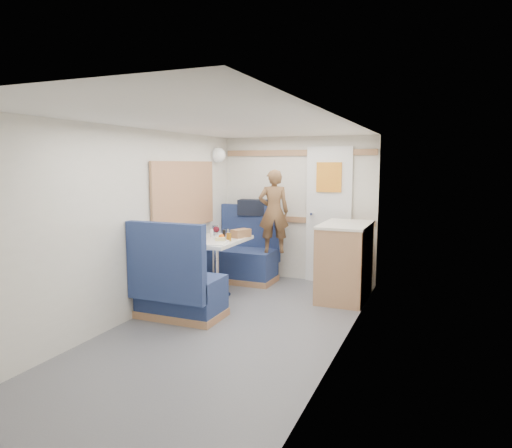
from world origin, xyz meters
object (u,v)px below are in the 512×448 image
at_px(beer_glass, 229,237).
at_px(pepper_grinder, 224,234).
at_px(bench_far, 245,259).
at_px(dome_light, 218,155).
at_px(dinette_table, 216,252).
at_px(person, 274,211).
at_px(bread_loaf, 241,233).
at_px(duffel_bag, 255,207).
at_px(wine_glass, 216,230).
at_px(tumbler_left, 185,239).
at_px(tumbler_right, 227,233).
at_px(tray, 215,243).
at_px(orange_fruit, 221,237).
at_px(bench_near, 178,291).
at_px(salt_grinder, 212,233).
at_px(cheese_block, 220,239).
at_px(galley_counter, 345,261).
at_px(tumbler_mid, 215,230).

xyz_separation_m(beer_glass, pepper_grinder, (-0.15, 0.18, 0.00)).
xyz_separation_m(bench_far, dome_light, (-0.39, -0.01, 1.45)).
bearing_deg(dinette_table, person, 59.20).
bearing_deg(bread_loaf, person, 65.71).
height_order(beer_glass, bread_loaf, bread_loaf).
bearing_deg(duffel_bag, bread_loaf, -85.67).
bearing_deg(wine_glass, dome_light, 115.39).
bearing_deg(tumbler_left, dinette_table, 62.40).
height_order(person, tumbler_right, person).
distance_m(dome_light, bread_loaf, 1.30).
bearing_deg(tray, pepper_grinder, 102.04).
bearing_deg(bench_far, orange_fruit, -81.88).
relative_size(dome_light, tumbler_left, 2.01).
distance_m(dinette_table, bread_loaf, 0.39).
distance_m(duffel_bag, orange_fruit, 1.27).
bearing_deg(person, pepper_grinder, 35.86).
distance_m(bench_near, salt_grinder, 1.10).
xyz_separation_m(wine_glass, bread_loaf, (0.18, 0.31, -0.07)).
relative_size(wine_glass, salt_grinder, 1.68).
bearing_deg(beer_glass, salt_grinder, 150.70).
distance_m(bench_far, salt_grinder, 0.89).
distance_m(duffel_bag, bread_loaf, 0.92).
distance_m(cheese_block, salt_grinder, 0.40).
bearing_deg(cheese_block, tray, -95.28).
bearing_deg(dome_light, bench_near, -77.18).
distance_m(wine_glass, pepper_grinder, 0.19).
xyz_separation_m(bench_far, orange_fruit, (0.14, -0.98, 0.47)).
height_order(salt_grinder, bread_loaf, bread_loaf).
height_order(bench_far, duffel_bag, duffel_bag).
bearing_deg(orange_fruit, galley_counter, 26.79).
bearing_deg(tray, salt_grinder, 122.63).
bearing_deg(dinette_table, duffel_bag, 87.38).
bearing_deg(tray, bench_far, 97.05).
bearing_deg(tumbler_mid, wine_glass, -60.56).
height_order(wine_glass, tumbler_left, wine_glass).
xyz_separation_m(bench_near, duffel_bag, (0.05, 1.98, 0.71)).
distance_m(dinette_table, cheese_block, 0.30).
relative_size(dinette_table, duffel_bag, 1.99).
xyz_separation_m(dinette_table, tumbler_right, (0.07, 0.17, 0.21)).
bearing_deg(person, tumbler_right, 34.09).
relative_size(dome_light, duffel_bag, 0.43).
xyz_separation_m(galley_counter, bread_loaf, (-1.24, -0.30, 0.30)).
height_order(tumbler_left, bread_loaf, bread_loaf).
xyz_separation_m(dome_light, cheese_block, (0.54, -1.02, -0.99)).
distance_m(bench_far, bench_near, 1.73).
bearing_deg(pepper_grinder, tumbler_right, 80.99).
distance_m(bench_near, bread_loaf, 1.23).
bearing_deg(tumbler_left, tumbler_right, 64.25).
bearing_deg(dinette_table, bench_far, 90.00).
relative_size(duffel_bag, wine_glass, 2.75).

